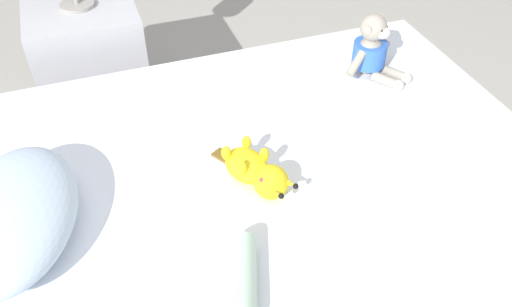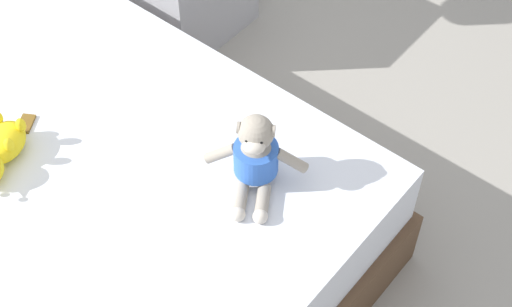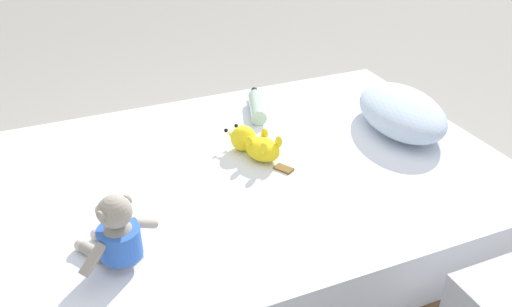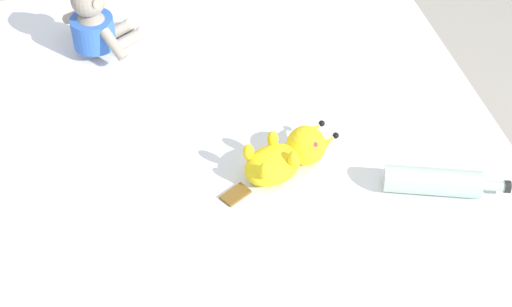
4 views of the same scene
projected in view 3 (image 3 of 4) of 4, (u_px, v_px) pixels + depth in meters
The scene contains 6 objects.
ground_plane at pixel (256, 255), 2.24m from camera, with size 16.00×16.00×0.00m, color #9E998E.
bed at pixel (256, 213), 2.13m from camera, with size 1.36×1.89×0.44m.
pillow at pixel (402, 111), 2.24m from camera, with size 0.57×0.43×0.15m.
plush_monkey at pixel (116, 236), 1.50m from camera, with size 0.25×0.26×0.24m.
plush_yellow_creature at pixel (254, 144), 2.05m from camera, with size 0.32×0.19×0.10m.
glass_bottle at pixel (257, 106), 2.37m from camera, with size 0.30×0.14×0.07m.
Camera 3 is at (1.57, -0.67, 1.50)m, focal length 37.63 mm.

